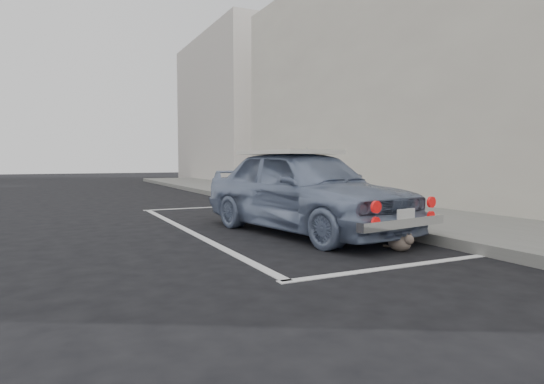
# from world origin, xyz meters

# --- Properties ---
(ground) EXTENTS (80.00, 80.00, 0.00)m
(ground) POSITION_xyz_m (0.00, 0.00, 0.00)
(ground) COLOR black
(ground) RESTS_ON ground
(sidewalk) EXTENTS (2.80, 40.00, 0.15)m
(sidewalk) POSITION_xyz_m (3.20, 2.00, 0.07)
(sidewalk) COLOR slate
(sidewalk) RESTS_ON ground
(shop_building) EXTENTS (3.50, 18.00, 7.00)m
(shop_building) POSITION_xyz_m (6.33, 4.00, 3.49)
(shop_building) COLOR beige
(shop_building) RESTS_ON ground
(building_far) EXTENTS (3.50, 10.00, 8.00)m
(building_far) POSITION_xyz_m (6.35, 20.00, 4.00)
(building_far) COLOR beige
(building_far) RESTS_ON ground
(pline_rear) EXTENTS (3.00, 0.12, 0.01)m
(pline_rear) POSITION_xyz_m (0.50, -0.50, 0.00)
(pline_rear) COLOR silver
(pline_rear) RESTS_ON ground
(pline_front) EXTENTS (3.00, 0.12, 0.01)m
(pline_front) POSITION_xyz_m (0.50, 6.50, 0.00)
(pline_front) COLOR silver
(pline_front) RESTS_ON ground
(pline_side) EXTENTS (0.12, 7.00, 0.01)m
(pline_side) POSITION_xyz_m (-0.90, 3.00, 0.00)
(pline_side) COLOR silver
(pline_side) RESTS_ON ground
(retro_coupe) EXTENTS (2.28, 4.29, 1.39)m
(retro_coupe) POSITION_xyz_m (0.76, 2.06, 0.70)
(retro_coupe) COLOR #7888A8
(retro_coupe) RESTS_ON ground
(cat) EXTENTS (0.27, 0.47, 0.25)m
(cat) POSITION_xyz_m (1.11, 0.17, 0.12)
(cat) COLOR #76665A
(cat) RESTS_ON ground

